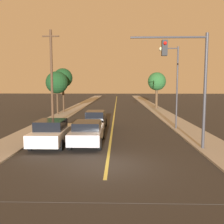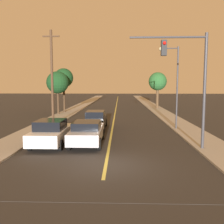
{
  "view_description": "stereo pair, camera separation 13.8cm",
  "coord_description": "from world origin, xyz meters",
  "px_view_note": "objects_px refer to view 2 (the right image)",
  "views": [
    {
      "loc": [
        0.55,
        -11.93,
        3.93
      ],
      "look_at": [
        0.0,
        9.4,
        1.6
      ],
      "focal_mm": 40.0,
      "sensor_mm": 36.0,
      "label": 1
    },
    {
      "loc": [
        0.69,
        -11.92,
        3.93
      ],
      "look_at": [
        0.0,
        9.4,
        1.6
      ],
      "focal_mm": 40.0,
      "sensor_mm": 36.0,
      "label": 2
    }
  ],
  "objects_px": {
    "car_near_lane_front": "(87,132)",
    "streetlamp_right": "(173,77)",
    "tree_left_near": "(64,78)",
    "traffic_signal_mast": "(189,72)",
    "tree_right_near": "(158,82)",
    "car_near_lane_second": "(95,120)",
    "car_outer_lane_front": "(51,132)",
    "tree_left_far": "(58,83)",
    "utility_pole_left": "(52,76)"
  },
  "relations": [
    {
      "from": "utility_pole_left",
      "to": "car_near_lane_front",
      "type": "bearing_deg",
      "value": -60.78
    },
    {
      "from": "streetlamp_right",
      "to": "tree_right_near",
      "type": "xyz_separation_m",
      "value": [
        1.57,
        19.29,
        -0.21
      ]
    },
    {
      "from": "tree_left_near",
      "to": "tree_left_far",
      "type": "distance_m",
      "value": 2.45
    },
    {
      "from": "car_outer_lane_front",
      "to": "traffic_signal_mast",
      "type": "height_order",
      "value": "traffic_signal_mast"
    },
    {
      "from": "car_outer_lane_front",
      "to": "tree_left_near",
      "type": "height_order",
      "value": "tree_left_near"
    },
    {
      "from": "car_near_lane_second",
      "to": "car_near_lane_front",
      "type": "bearing_deg",
      "value": -90.0
    },
    {
      "from": "tree_left_near",
      "to": "tree_right_near",
      "type": "distance_m",
      "value": 15.35
    },
    {
      "from": "car_near_lane_front",
      "to": "tree_left_near",
      "type": "distance_m",
      "value": 19.97
    },
    {
      "from": "car_near_lane_second",
      "to": "car_outer_lane_front",
      "type": "distance_m",
      "value": 6.3
    },
    {
      "from": "car_near_lane_front",
      "to": "streetlamp_right",
      "type": "height_order",
      "value": "streetlamp_right"
    },
    {
      "from": "car_outer_lane_front",
      "to": "tree_left_near",
      "type": "distance_m",
      "value": 19.66
    },
    {
      "from": "traffic_signal_mast",
      "to": "streetlamp_right",
      "type": "bearing_deg",
      "value": 85.64
    },
    {
      "from": "traffic_signal_mast",
      "to": "tree_left_near",
      "type": "xyz_separation_m",
      "value": [
        -11.93,
        19.94,
        0.16
      ]
    },
    {
      "from": "tree_left_near",
      "to": "tree_left_far",
      "type": "xyz_separation_m",
      "value": [
        -0.28,
        -2.35,
        -0.63
      ]
    },
    {
      "from": "car_near_lane_front",
      "to": "car_near_lane_second",
      "type": "relative_size",
      "value": 1.0
    },
    {
      "from": "streetlamp_right",
      "to": "utility_pole_left",
      "type": "distance_m",
      "value": 11.35
    },
    {
      "from": "car_outer_lane_front",
      "to": "tree_left_near",
      "type": "xyz_separation_m",
      "value": [
        -3.4,
        18.95,
        4.0
      ]
    },
    {
      "from": "car_near_lane_front",
      "to": "car_outer_lane_front",
      "type": "distance_m",
      "value": 2.34
    },
    {
      "from": "traffic_signal_mast",
      "to": "tree_left_far",
      "type": "distance_m",
      "value": 21.41
    },
    {
      "from": "streetlamp_right",
      "to": "utility_pole_left",
      "type": "bearing_deg",
      "value": 168.72
    },
    {
      "from": "tree_left_far",
      "to": "tree_right_near",
      "type": "height_order",
      "value": "tree_right_near"
    },
    {
      "from": "traffic_signal_mast",
      "to": "tree_left_far",
      "type": "bearing_deg",
      "value": 124.76
    },
    {
      "from": "car_near_lane_front",
      "to": "tree_left_far",
      "type": "bearing_deg",
      "value": 110.15
    },
    {
      "from": "utility_pole_left",
      "to": "streetlamp_right",
      "type": "bearing_deg",
      "value": -11.28
    },
    {
      "from": "car_near_lane_second",
      "to": "streetlamp_right",
      "type": "xyz_separation_m",
      "value": [
        6.73,
        0.03,
        3.8
      ]
    },
    {
      "from": "car_near_lane_second",
      "to": "utility_pole_left",
      "type": "height_order",
      "value": "utility_pole_left"
    },
    {
      "from": "car_near_lane_front",
      "to": "streetlamp_right",
      "type": "distance_m",
      "value": 9.58
    },
    {
      "from": "tree_left_far",
      "to": "car_near_lane_second",
      "type": "bearing_deg",
      "value": -60.8
    },
    {
      "from": "car_near_lane_second",
      "to": "tree_right_near",
      "type": "relative_size",
      "value": 0.84
    },
    {
      "from": "tree_right_near",
      "to": "traffic_signal_mast",
      "type": "bearing_deg",
      "value": -94.57
    },
    {
      "from": "traffic_signal_mast",
      "to": "tree_right_near",
      "type": "height_order",
      "value": "traffic_signal_mast"
    },
    {
      "from": "car_near_lane_second",
      "to": "car_outer_lane_front",
      "type": "xyz_separation_m",
      "value": [
        -2.32,
        -5.86,
        0.0
      ]
    },
    {
      "from": "tree_left_near",
      "to": "utility_pole_left",
      "type": "bearing_deg",
      "value": -83.05
    },
    {
      "from": "car_outer_lane_front",
      "to": "utility_pole_left",
      "type": "bearing_deg",
      "value": 104.38
    },
    {
      "from": "car_outer_lane_front",
      "to": "streetlamp_right",
      "type": "height_order",
      "value": "streetlamp_right"
    },
    {
      "from": "car_near_lane_second",
      "to": "traffic_signal_mast",
      "type": "relative_size",
      "value": 0.72
    },
    {
      "from": "car_outer_lane_front",
      "to": "car_near_lane_second",
      "type": "bearing_deg",
      "value": 68.36
    },
    {
      "from": "car_near_lane_second",
      "to": "tree_right_near",
      "type": "distance_m",
      "value": 21.34
    },
    {
      "from": "streetlamp_right",
      "to": "tree_left_far",
      "type": "height_order",
      "value": "streetlamp_right"
    },
    {
      "from": "car_near_lane_second",
      "to": "traffic_signal_mast",
      "type": "height_order",
      "value": "traffic_signal_mast"
    },
    {
      "from": "car_outer_lane_front",
      "to": "utility_pole_left",
      "type": "distance_m",
      "value": 9.25
    },
    {
      "from": "car_outer_lane_front",
      "to": "tree_right_near",
      "type": "height_order",
      "value": "tree_right_near"
    },
    {
      "from": "car_outer_lane_front",
      "to": "traffic_signal_mast",
      "type": "relative_size",
      "value": 0.7
    },
    {
      "from": "car_outer_lane_front",
      "to": "traffic_signal_mast",
      "type": "xyz_separation_m",
      "value": [
        8.53,
        -0.99,
        3.84
      ]
    },
    {
      "from": "car_outer_lane_front",
      "to": "tree_right_near",
      "type": "distance_m",
      "value": 27.57
    },
    {
      "from": "car_near_lane_second",
      "to": "car_outer_lane_front",
      "type": "relative_size",
      "value": 1.03
    },
    {
      "from": "tree_left_near",
      "to": "car_near_lane_front",
      "type": "bearing_deg",
      "value": -72.99
    },
    {
      "from": "car_near_lane_front",
      "to": "car_outer_lane_front",
      "type": "relative_size",
      "value": 1.02
    },
    {
      "from": "utility_pole_left",
      "to": "tree_left_far",
      "type": "distance_m",
      "value": 8.65
    },
    {
      "from": "streetlamp_right",
      "to": "tree_left_near",
      "type": "distance_m",
      "value": 18.04
    }
  ]
}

